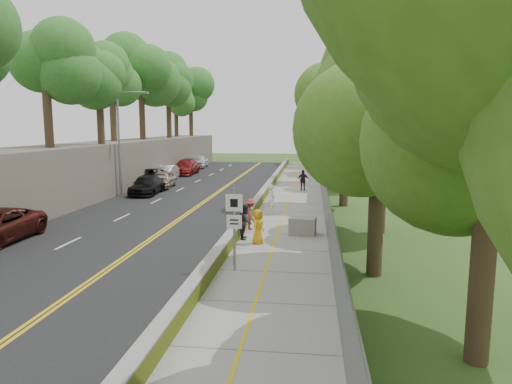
{
  "coord_description": "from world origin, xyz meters",
  "views": [
    {
      "loc": [
        3.83,
        -19.14,
        5.37
      ],
      "look_at": [
        0.5,
        8.0,
        1.4
      ],
      "focal_mm": 32.0,
      "sensor_mm": 36.0,
      "label": 1
    }
  ],
  "objects": [
    {
      "name": "painter_2",
      "position": [
        0.75,
        1.83,
        0.87
      ],
      "size": [
        0.67,
        0.84,
        1.65
      ],
      "primitive_type": "imported",
      "rotation": [
        0.0,
        0.0,
        1.63
      ],
      "color": "#232328",
      "rests_on": "sidewalk"
    },
    {
      "name": "painter_1",
      "position": [
        1.45,
        7.96,
        0.97
      ],
      "size": [
        0.54,
        0.73,
        1.84
      ],
      "primitive_type": "imported",
      "rotation": [
        0.0,
        0.0,
        1.73
      ],
      "color": "white",
      "rests_on": "sidewalk"
    },
    {
      "name": "rock_embankment",
      "position": [
        -13.5,
        15.0,
        2.0
      ],
      "size": [
        5.0,
        66.0,
        4.0
      ],
      "primitive_type": "cube",
      "color": "#595147",
      "rests_on": "ground"
    },
    {
      "name": "car_6",
      "position": [
        -10.6,
        20.14,
        0.79
      ],
      "size": [
        2.71,
        5.49,
        1.5
      ],
      "primitive_type": "imported",
      "rotation": [
        0.0,
        0.0,
        0.04
      ],
      "color": "black",
      "rests_on": "road"
    },
    {
      "name": "road",
      "position": [
        -5.4,
        15.0,
        0.02
      ],
      "size": [
        11.2,
        66.0,
        0.04
      ],
      "primitive_type": "cube",
      "color": "black",
      "rests_on": "ground"
    },
    {
      "name": "car_7",
      "position": [
        -10.03,
        29.87,
        0.85
      ],
      "size": [
        2.41,
        5.65,
        1.62
      ],
      "primitive_type": "imported",
      "rotation": [
        0.0,
        0.0,
        0.03
      ],
      "color": "maroon",
      "rests_on": "road"
    },
    {
      "name": "car_8",
      "position": [
        -10.6,
        38.26,
        0.87
      ],
      "size": [
        2.39,
        5.01,
        1.65
      ],
      "primitive_type": "imported",
      "rotation": [
        0.0,
        0.0,
        0.09
      ],
      "color": "white",
      "rests_on": "road"
    },
    {
      "name": "car_3",
      "position": [
        -9.0,
        15.07,
        0.73
      ],
      "size": [
        2.22,
        4.88,
        1.39
      ],
      "primitive_type": "imported",
      "rotation": [
        0.0,
        0.0,
        0.06
      ],
      "color": "black",
      "rests_on": "road"
    },
    {
      "name": "person_far",
      "position": [
        3.14,
        18.61,
        0.91
      ],
      "size": [
        1.02,
        0.44,
        1.72
      ],
      "primitive_type": "imported",
      "rotation": [
        0.0,
        0.0,
        3.17
      ],
      "color": "black",
      "rests_on": "sidewalk"
    },
    {
      "name": "jersey_barrier",
      "position": [
        0.25,
        15.0,
        0.3
      ],
      "size": [
        0.42,
        66.0,
        0.6
      ],
      "primitive_type": "cube",
      "color": "#CBEF14",
      "rests_on": "ground"
    },
    {
      "name": "construction_barrel",
      "position": [
        3.0,
        22.47,
        0.5
      ],
      "size": [
        0.54,
        0.54,
        0.89
      ],
      "primitive_type": "cylinder",
      "color": "red",
      "rests_on": "sidewalk"
    },
    {
      "name": "trees_embankment",
      "position": [
        -13.0,
        15.0,
        10.5
      ],
      "size": [
        6.4,
        66.0,
        13.0
      ],
      "primitive_type": null,
      "color": "#3B812E",
      "rests_on": "rock_embankment"
    },
    {
      "name": "ground",
      "position": [
        0.0,
        0.0,
        0.0
      ],
      "size": [
        140.0,
        140.0,
        0.0
      ],
      "primitive_type": "plane",
      "color": "#33511E",
      "rests_on": "ground"
    },
    {
      "name": "car_5",
      "position": [
        -10.35,
        23.82,
        0.79
      ],
      "size": [
        1.74,
        4.62,
        1.51
      ],
      "primitive_type": "imported",
      "rotation": [
        0.0,
        0.0,
        0.03
      ],
      "color": "#B7BABD",
      "rests_on": "road"
    },
    {
      "name": "chainlink_fence",
      "position": [
        4.65,
        15.0,
        1.0
      ],
      "size": [
        0.04,
        66.0,
        2.0
      ],
      "primitive_type": "cube",
      "color": "slate",
      "rests_on": "ground"
    },
    {
      "name": "signpost",
      "position": [
        1.05,
        -3.02,
        1.96
      ],
      "size": [
        0.62,
        0.09,
        3.1
      ],
      "color": "gray",
      "rests_on": "sidewalk"
    },
    {
      "name": "painter_3",
      "position": [
        0.75,
        3.75,
        0.86
      ],
      "size": [
        0.89,
        1.18,
        1.62
      ],
      "primitive_type": "imported",
      "rotation": [
        0.0,
        0.0,
        1.88
      ],
      "color": "brown",
      "rests_on": "sidewalk"
    },
    {
      "name": "trees_fenceside",
      "position": [
        7.0,
        15.0,
        7.0
      ],
      "size": [
        7.0,
        66.0,
        14.0
      ],
      "primitive_type": null,
      "color": "#508226",
      "rests_on": "ground"
    },
    {
      "name": "concrete_block",
      "position": [
        3.44,
        3.0,
        0.48
      ],
      "size": [
        1.38,
        1.1,
        0.85
      ],
      "primitive_type": "cube",
      "rotation": [
        0.0,
        0.0,
        -0.12
      ],
      "color": "gray",
      "rests_on": "sidewalk"
    },
    {
      "name": "painter_0",
      "position": [
        1.45,
        1.0,
        0.84
      ],
      "size": [
        0.74,
        0.9,
        1.58
      ],
      "primitive_type": "imported",
      "rotation": [
        0.0,
        0.0,
        1.22
      ],
      "color": "gold",
      "rests_on": "sidewalk"
    },
    {
      "name": "sidewalk",
      "position": [
        2.55,
        15.0,
        0.03
      ],
      "size": [
        4.2,
        66.0,
        0.05
      ],
      "primitive_type": "cube",
      "color": "gray",
      "rests_on": "ground"
    },
    {
      "name": "streetlight",
      "position": [
        -10.46,
        14.0,
        4.64
      ],
      "size": [
        2.52,
        0.22,
        8.0
      ],
      "color": "gray",
      "rests_on": "ground"
    },
    {
      "name": "car_4",
      "position": [
        -9.0,
        18.86,
        0.78
      ],
      "size": [
        2.18,
        4.51,
        1.49
      ],
      "primitive_type": "imported",
      "rotation": [
        0.0,
        0.0,
        0.1
      ],
      "color": "tan",
      "rests_on": "road"
    }
  ]
}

